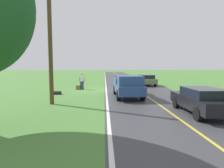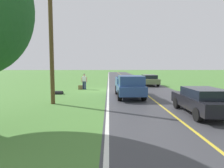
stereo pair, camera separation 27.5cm
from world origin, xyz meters
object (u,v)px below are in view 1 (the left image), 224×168
object	(u,v)px
suitcase_carried	(78,87)
sedan_mid_oncoming	(202,100)
hitchhiker_walking	(82,80)
sedan_near_oncoming	(146,80)
utility_pole_roadside	(50,50)
pickup_truck_passing	(128,86)

from	to	relation	value
suitcase_carried	sedan_mid_oncoming	world-z (taller)	sedan_mid_oncoming
hitchhiker_walking	sedan_near_oncoming	world-z (taller)	hitchhiker_walking
sedan_mid_oncoming	sedan_near_oncoming	size ratio (longest dim) A/B	0.99
suitcase_carried	utility_pole_roadside	xyz separation A→B (m)	(0.68, 7.99, 3.41)
suitcase_carried	pickup_truck_passing	bearing A→B (deg)	39.98
pickup_truck_passing	sedan_near_oncoming	bearing A→B (deg)	-110.53
suitcase_carried	utility_pole_roadside	distance (m)	8.72
hitchhiker_walking	sedan_mid_oncoming	distance (m)	13.48
sedan_mid_oncoming	utility_pole_roadside	size ratio (longest dim) A/B	0.60
pickup_truck_passing	sedan_mid_oncoming	distance (m)	6.43
suitcase_carried	sedan_mid_oncoming	bearing A→B (deg)	35.12
suitcase_carried	sedan_mid_oncoming	distance (m)	13.65
hitchhiker_walking	pickup_truck_passing	size ratio (longest dim) A/B	0.32
pickup_truck_passing	sedan_near_oncoming	world-z (taller)	pickup_truck_passing
hitchhiker_walking	pickup_truck_passing	distance (m)	7.08
pickup_truck_passing	utility_pole_roadside	world-z (taller)	utility_pole_roadside
suitcase_carried	pickup_truck_passing	xyz separation A→B (m)	(-4.81, 5.46, 0.74)
pickup_truck_passing	utility_pole_roadside	distance (m)	6.61
suitcase_carried	sedan_mid_oncoming	size ratio (longest dim) A/B	0.10
sedan_mid_oncoming	utility_pole_roadside	xyz separation A→B (m)	(8.80, -2.98, 2.89)
pickup_truck_passing	utility_pole_roadside	xyz separation A→B (m)	(5.49, 2.53, 2.67)
hitchhiker_walking	utility_pole_roadside	world-z (taller)	utility_pole_roadside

